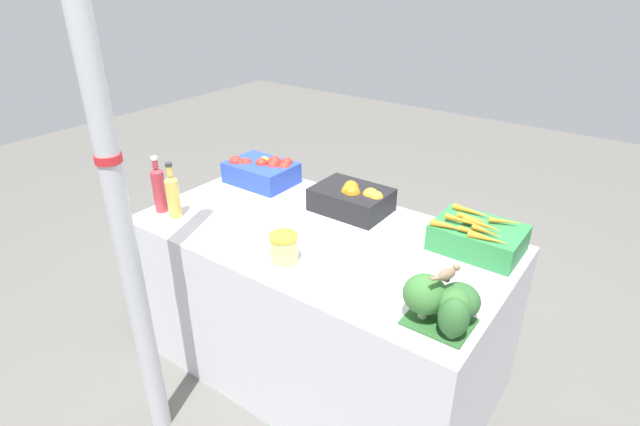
{
  "coord_description": "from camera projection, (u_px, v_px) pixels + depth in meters",
  "views": [
    {
      "loc": [
        1.17,
        -1.6,
        1.89
      ],
      "look_at": [
        0.0,
        0.0,
        0.89
      ],
      "focal_mm": 28.0,
      "sensor_mm": 36.0,
      "label": 1
    }
  ],
  "objects": [
    {
      "name": "broccoli_pile",
      "position": [
        445.0,
        303.0,
        1.66
      ],
      "size": [
        0.24,
        0.22,
        0.17
      ],
      "color": "#2D602D",
      "rests_on": "market_table"
    },
    {
      "name": "support_pole",
      "position": [
        114.0,
        189.0,
        1.75
      ],
      "size": [
        0.09,
        0.09,
        2.34
      ],
      "color": "#B7BABF",
      "rests_on": "ground_plane"
    },
    {
      "name": "market_table",
      "position": [
        320.0,
        303.0,
        2.44
      ],
      "size": [
        1.68,
        0.9,
        0.79
      ],
      "primitive_type": "cube",
      "color": "silver",
      "rests_on": "ground_plane"
    },
    {
      "name": "orange_crate",
      "position": [
        353.0,
        199.0,
        2.43
      ],
      "size": [
        0.36,
        0.26,
        0.15
      ],
      "color": "black",
      "rests_on": "market_table"
    },
    {
      "name": "pickle_jar",
      "position": [
        284.0,
        248.0,
        2.03
      ],
      "size": [
        0.12,
        0.12,
        0.12
      ],
      "color": "#D1CC75",
      "rests_on": "market_table"
    },
    {
      "name": "ground_plane",
      "position": [
        320.0,
        363.0,
        2.62
      ],
      "size": [
        10.0,
        10.0,
        0.0
      ],
      "primitive_type": "plane",
      "color": "#605E59"
    },
    {
      "name": "juice_bottle_ruby",
      "position": [
        159.0,
        188.0,
        2.41
      ],
      "size": [
        0.06,
        0.06,
        0.28
      ],
      "color": "#B2333D",
      "rests_on": "market_table"
    },
    {
      "name": "carrot_crate",
      "position": [
        477.0,
        237.0,
        2.1
      ],
      "size": [
        0.36,
        0.26,
        0.15
      ],
      "color": "#2D8442",
      "rests_on": "market_table"
    },
    {
      "name": "apple_crate",
      "position": [
        261.0,
        171.0,
        2.75
      ],
      "size": [
        0.36,
        0.26,
        0.15
      ],
      "color": "#2847B7",
      "rests_on": "market_table"
    },
    {
      "name": "sparrow_bird",
      "position": [
        448.0,
        273.0,
        1.61
      ],
      "size": [
        0.06,
        0.13,
        0.05
      ],
      "rotation": [
        0.0,
        0.0,
        1.21
      ],
      "color": "#4C3D2D",
      "rests_on": "broccoli_pile"
    },
    {
      "name": "juice_bottle_golden",
      "position": [
        173.0,
        195.0,
        2.36
      ],
      "size": [
        0.06,
        0.06,
        0.27
      ],
      "color": "gold",
      "rests_on": "market_table"
    }
  ]
}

